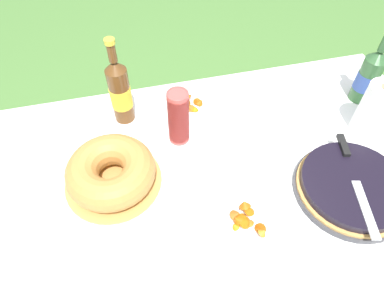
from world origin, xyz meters
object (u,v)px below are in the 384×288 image
cider_bottle_amber (120,91)px  snack_plate_far (246,224)px  serving_knife (353,173)px  bundt_cake (111,172)px  cup_stack (177,118)px  berry_tart (352,187)px  cider_bottle_green (369,76)px  snack_plate_left (188,105)px  paper_towel_roll (375,110)px

cider_bottle_amber → snack_plate_far: cider_bottle_amber is taller
snack_plate_far → serving_knife: bearing=9.5°
cider_bottle_amber → bundt_cake: bearing=-103.8°
serving_knife → cup_stack: (-0.49, 0.32, 0.04)m
berry_tart → cider_bottle_amber: bearing=142.5°
cider_bottle_green → snack_plate_far: 0.76m
serving_knife → cider_bottle_amber: size_ratio=1.09×
cider_bottle_amber → snack_plate_left: size_ratio=1.71×
cider_bottle_green → berry_tart: bearing=-124.5°
cider_bottle_amber → snack_plate_far: size_ratio=1.46×
snack_plate_left → snack_plate_far: (0.05, -0.53, 0.00)m
cup_stack → berry_tart: bearing=-36.0°
bundt_cake → snack_plate_left: bearing=42.3°
serving_knife → cider_bottle_amber: cider_bottle_amber is taller
serving_knife → snack_plate_far: (-0.36, -0.06, -0.05)m
berry_tart → paper_towel_roll: paper_towel_roll is taller
snack_plate_left → snack_plate_far: 0.54m
serving_knife → bundt_cake: size_ratio=1.19×
berry_tart → cider_bottle_green: (0.27, 0.39, 0.08)m
serving_knife → snack_plate_far: serving_knife is taller
cup_stack → snack_plate_far: bearing=-72.2°
serving_knife → cider_bottle_amber: (-0.66, 0.47, 0.07)m
cider_bottle_amber → snack_plate_left: 0.27m
serving_knife → bundt_cake: (-0.73, 0.19, -0.01)m
cider_bottle_amber → snack_plate_left: bearing=-0.1°
snack_plate_far → paper_towel_roll: (0.55, 0.26, 0.09)m
berry_tart → bundt_cake: (-0.72, 0.22, 0.03)m
cider_bottle_amber → paper_towel_roll: (0.85, -0.27, -0.03)m
berry_tart → paper_towel_roll: size_ratio=1.73×
cup_stack → cider_bottle_amber: bearing=138.6°
berry_tart → bundt_cake: size_ratio=1.13×
cup_stack → cider_bottle_green: bearing=3.1°
berry_tart → bundt_cake: 0.75m
cider_bottle_amber → snack_plate_left: (0.24, -0.00, -0.12)m
bundt_cake → snack_plate_left: (0.31, 0.28, -0.04)m
cup_stack → snack_plate_far: cup_stack is taller
bundt_cake → snack_plate_left: bundt_cake is taller
bundt_cake → berry_tart: bearing=-16.7°
cup_stack → cider_bottle_green: (0.75, 0.04, 0.00)m
serving_knife → snack_plate_left: serving_knife is taller
cup_stack → cider_bottle_amber: size_ratio=0.63×
serving_knife → cup_stack: bearing=-109.0°
berry_tart → cider_bottle_amber: (-0.65, 0.50, 0.10)m
bundt_cake → cider_bottle_amber: cider_bottle_amber is taller
cider_bottle_amber → snack_plate_far: 0.62m
bundt_cake → cider_bottle_amber: 0.30m
bundt_cake → snack_plate_far: bearing=-34.4°
bundt_cake → paper_towel_roll: size_ratio=1.53×
berry_tart → snack_plate_left: bearing=129.2°
cider_bottle_green → paper_towel_roll: size_ratio=1.49×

